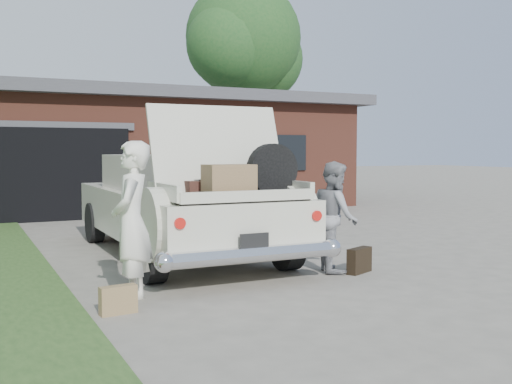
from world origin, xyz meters
name	(u,v)px	position (x,y,z in m)	size (l,w,h in m)	color
ground	(277,280)	(0.00, 0.00, 0.00)	(90.00, 90.00, 0.00)	gray
house	(128,150)	(0.98, 11.47, 1.67)	(12.80, 7.80, 3.30)	brown
tree_right	(245,45)	(7.26, 16.42, 6.10)	(5.57, 4.84, 8.80)	#38281E
sedan	(179,203)	(-0.52, 2.32, 0.83)	(2.24, 5.63, 2.28)	beige
woman_left	(132,223)	(-1.97, -0.33, 0.89)	(0.65, 0.42, 1.77)	white
woman_right	(335,216)	(1.00, 0.16, 0.76)	(0.74, 0.58, 1.52)	gray
suitcase_left	(118,300)	(-2.21, -0.71, 0.15)	(0.38, 0.12, 0.29)	#987A4D
suitcase_right	(359,260)	(1.22, -0.11, 0.17)	(0.45, 0.14, 0.34)	black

